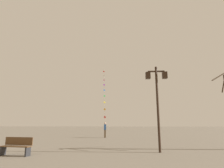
% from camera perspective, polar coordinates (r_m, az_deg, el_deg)
% --- Properties ---
extents(ground_plane, '(160.00, 160.00, 0.00)m').
position_cam_1_polar(ground_plane, '(21.47, 4.17, -16.02)').
color(ground_plane, '#756B5B').
extents(twin_lantern_lamp_post, '(1.28, 0.28, 5.00)m').
position_cam_1_polar(twin_lantern_lamp_post, '(11.54, 13.43, -2.22)').
color(twin_lantern_lamp_post, black).
rests_on(twin_lantern_lamp_post, ground_plane).
extents(kite_train, '(1.86, 12.09, 11.82)m').
position_cam_1_polar(kite_train, '(30.61, -2.33, -3.10)').
color(kite_train, brown).
rests_on(kite_train, ground_plane).
extents(kite_flyer, '(0.29, 0.62, 1.71)m').
position_cam_1_polar(kite_flyer, '(22.32, -2.13, -13.56)').
color(kite_flyer, brown).
rests_on(kite_flyer, ground_plane).
extents(park_bench, '(1.65, 0.66, 0.89)m').
position_cam_1_polar(park_bench, '(11.25, -26.86, -16.41)').
color(park_bench, brown).
rests_on(park_bench, ground_plane).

